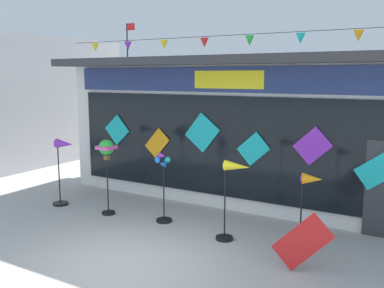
{
  "coord_description": "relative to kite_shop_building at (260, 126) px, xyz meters",
  "views": [
    {
      "loc": [
        4.56,
        -5.47,
        3.28
      ],
      "look_at": [
        -0.52,
        3.22,
        1.66
      ],
      "focal_mm": 39.78,
      "sensor_mm": 36.0,
      "label": 1
    }
  ],
  "objects": [
    {
      "name": "ground_plane",
      "position": [
        -0.22,
        -5.74,
        -1.89
      ],
      "size": [
        80.0,
        80.0,
        0.0
      ],
      "primitive_type": "plane",
      "color": "#ADAAA5"
    },
    {
      "name": "kite_shop_building",
      "position": [
        0.0,
        0.0,
        0.0
      ],
      "size": [
        10.32,
        4.92,
        4.98
      ],
      "color": "silver",
      "rests_on": "ground_plane"
    },
    {
      "name": "wind_spinner_far_left",
      "position": [
        -3.71,
        -3.83,
        -0.68
      ],
      "size": [
        0.72,
        0.38,
        1.72
      ],
      "color": "black",
      "rests_on": "ground_plane"
    },
    {
      "name": "wind_spinner_left",
      "position": [
        -2.32,
        -3.78,
        -0.42
      ],
      "size": [
        0.37,
        0.37,
        1.81
      ],
      "color": "black",
      "rests_on": "ground_plane"
    },
    {
      "name": "wind_spinner_center_left",
      "position": [
        -0.88,
        -3.57,
        -1.05
      ],
      "size": [
        0.36,
        0.36,
        1.6
      ],
      "color": "black",
      "rests_on": "ground_plane"
    },
    {
      "name": "wind_spinner_center_right",
      "position": [
        0.96,
        -3.82,
        -0.73
      ],
      "size": [
        0.69,
        0.35,
        1.65
      ],
      "color": "black",
      "rests_on": "ground_plane"
    },
    {
      "name": "wind_spinner_right",
      "position": [
        2.37,
        -3.65,
        -0.93
      ],
      "size": [
        0.56,
        0.37,
        1.54
      ],
      "color": "black",
      "rests_on": "ground_plane"
    },
    {
      "name": "display_kite_on_ground",
      "position": [
        2.52,
        -4.41,
        -1.38
      ],
      "size": [
        1.03,
        0.25,
        1.03
      ],
      "primitive_type": "cube",
      "rotation": [
        -0.23,
        0.79,
        0.0
      ],
      "color": "red",
      "rests_on": "ground_plane"
    }
  ]
}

